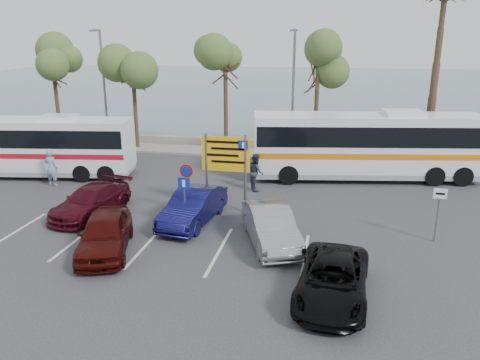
% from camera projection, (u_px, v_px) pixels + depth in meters
% --- Properties ---
extents(ground, '(120.00, 120.00, 0.00)m').
position_uv_depth(ground, '(184.00, 237.00, 18.87)').
color(ground, '#323234').
rests_on(ground, ground).
extents(kerb_strip, '(44.00, 2.40, 0.15)m').
position_uv_depth(kerb_strip, '(248.00, 153.00, 31.96)').
color(kerb_strip, gray).
rests_on(kerb_strip, ground).
extents(seawall, '(48.00, 0.80, 0.60)m').
position_uv_depth(seawall, '(253.00, 143.00, 33.77)').
color(seawall, gray).
rests_on(seawall, ground).
extents(sea, '(140.00, 140.00, 0.00)m').
position_uv_depth(sea, '(300.00, 86.00, 75.05)').
color(sea, '#435F6C').
rests_on(sea, ground).
extents(tree_far_left, '(3.20, 3.20, 7.60)m').
position_uv_depth(tree_far_left, '(52.00, 57.00, 32.75)').
color(tree_far_left, '#382619').
rests_on(tree_far_left, kerb_strip).
extents(tree_left, '(3.20, 3.20, 7.20)m').
position_uv_depth(tree_left, '(132.00, 62.00, 31.71)').
color(tree_left, '#382619').
rests_on(tree_left, kerb_strip).
extents(tree_mid, '(3.20, 3.20, 8.00)m').
position_uv_depth(tree_mid, '(225.00, 53.00, 30.29)').
color(tree_mid, '#382619').
rests_on(tree_mid, kerb_strip).
extents(tree_right, '(3.20, 3.20, 7.40)m').
position_uv_depth(tree_right, '(318.00, 62.00, 29.30)').
color(tree_right, '#382619').
rests_on(tree_right, kerb_strip).
extents(street_lamp_left, '(0.45, 1.15, 8.01)m').
position_uv_depth(street_lamp_left, '(103.00, 84.00, 32.06)').
color(street_lamp_left, slate).
rests_on(street_lamp_left, kerb_strip).
extents(street_lamp_right, '(0.45, 1.15, 8.01)m').
position_uv_depth(street_lamp_right, '(293.00, 88.00, 29.60)').
color(street_lamp_right, slate).
rests_on(street_lamp_right, kerb_strip).
extents(direction_sign, '(2.20, 0.12, 3.60)m').
position_uv_depth(direction_sign, '(226.00, 160.00, 20.96)').
color(direction_sign, slate).
rests_on(direction_sign, ground).
extents(sign_no_stop, '(0.60, 0.08, 2.35)m').
position_uv_depth(sign_no_stop, '(187.00, 181.00, 20.75)').
color(sign_no_stop, slate).
rests_on(sign_no_stop, ground).
extents(sign_parking, '(0.50, 0.07, 2.25)m').
position_uv_depth(sign_parking, '(184.00, 196.00, 19.22)').
color(sign_parking, slate).
rests_on(sign_parking, ground).
extents(sign_taxi, '(0.50, 0.07, 2.20)m').
position_uv_depth(sign_taxi, '(438.00, 208.00, 18.00)').
color(sign_taxi, slate).
rests_on(sign_taxi, ground).
extents(lane_markings, '(12.02, 4.20, 0.01)m').
position_uv_depth(lane_markings, '(148.00, 244.00, 18.15)').
color(lane_markings, silver).
rests_on(lane_markings, ground).
extents(coach_bus_left, '(11.51, 4.15, 3.51)m').
position_uv_depth(coach_bus_left, '(32.00, 148.00, 26.57)').
color(coach_bus_left, silver).
rests_on(coach_bus_left, ground).
extents(coach_bus_right, '(12.70, 4.70, 3.88)m').
position_uv_depth(coach_bus_right, '(366.00, 148.00, 25.97)').
color(coach_bus_right, silver).
rests_on(coach_bus_right, ground).
extents(car_blue, '(2.09, 4.60, 1.47)m').
position_uv_depth(car_blue, '(193.00, 207.00, 20.07)').
color(car_blue, '#100F49').
rests_on(car_blue, ground).
extents(car_maroon, '(2.57, 4.72, 1.30)m').
position_uv_depth(car_maroon, '(91.00, 201.00, 21.00)').
color(car_maroon, '#460B17').
rests_on(car_maroon, ground).
extents(car_red, '(3.00, 4.66, 1.48)m').
position_uv_depth(car_red, '(105.00, 233.00, 17.37)').
color(car_red, '#420C09').
rests_on(car_red, ground).
extents(suv_black, '(2.40, 4.65, 1.26)m').
position_uv_depth(suv_black, '(333.00, 279.00, 14.30)').
color(suv_black, black).
rests_on(suv_black, ground).
extents(car_silver_b, '(3.05, 4.74, 1.48)m').
position_uv_depth(car_silver_b, '(271.00, 226.00, 18.04)').
color(car_silver_b, gray).
rests_on(car_silver_b, ground).
extents(pedestrian_near, '(0.77, 0.54, 2.01)m').
position_uv_depth(pedestrian_near, '(51.00, 168.00, 24.96)').
color(pedestrian_near, '#8499C1').
rests_on(pedestrian_near, ground).
extents(pedestrian_far, '(1.03, 1.15, 1.94)m').
position_uv_depth(pedestrian_far, '(256.00, 172.00, 24.33)').
color(pedestrian_far, '#2D3043').
rests_on(pedestrian_far, ground).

